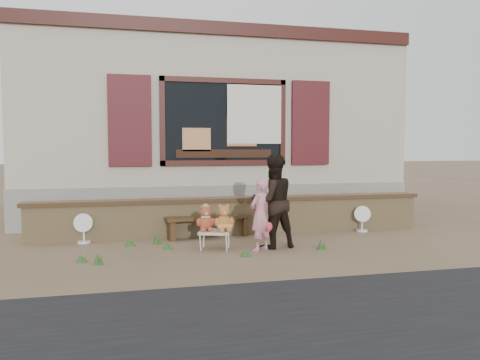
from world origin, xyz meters
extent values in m
plane|color=brown|center=(0.00, 0.00, 0.00)|extent=(80.00, 80.00, 0.00)
cube|color=#A59C85|center=(0.00, 4.50, 2.40)|extent=(8.00, 5.00, 3.20)
cube|color=gray|center=(0.00, 4.50, 0.40)|extent=(8.04, 5.04, 0.80)
cube|color=black|center=(0.00, 1.97, 2.05)|extent=(2.30, 0.04, 1.50)
cube|color=#391510|center=(0.00, 1.95, 2.85)|extent=(2.50, 0.08, 0.10)
cube|color=#391510|center=(0.00, 1.95, 1.25)|extent=(2.50, 0.08, 0.10)
cube|color=#391510|center=(-1.20, 1.95, 2.05)|extent=(0.10, 0.08, 1.70)
cube|color=#391510|center=(1.20, 1.95, 2.05)|extent=(0.10, 0.08, 1.70)
cube|color=#3E1119|center=(-1.80, 1.94, 2.05)|extent=(0.80, 0.07, 1.70)
cube|color=#3E1119|center=(1.80, 1.94, 2.05)|extent=(0.80, 0.07, 1.70)
cube|color=silver|center=(0.60, 1.90, 2.20)|extent=(1.10, 0.02, 1.15)
cube|color=#391510|center=(0.00, 1.98, 3.85)|extent=(8.00, 0.12, 0.25)
cube|color=black|center=(0.00, 1.94, 1.43)|extent=(1.90, 0.06, 0.16)
cube|color=tan|center=(-0.55, 1.94, 1.70)|extent=(0.55, 0.06, 0.45)
cube|color=#E08447|center=(0.35, 1.94, 1.85)|extent=(0.60, 0.06, 0.55)
cube|color=tan|center=(0.00, 1.00, 0.30)|extent=(7.00, 0.30, 0.60)
cube|color=brown|center=(0.00, 1.00, 0.63)|extent=(7.10, 0.36, 0.07)
cube|color=#382613|center=(-0.51, 0.80, 0.35)|extent=(1.51, 0.52, 0.06)
cube|color=#382613|center=(-1.16, 0.71, 0.16)|extent=(0.13, 0.29, 0.32)
cube|color=#382613|center=(0.13, 0.89, 0.16)|extent=(0.13, 0.29, 0.32)
cube|color=beige|center=(-0.57, -0.13, 0.27)|extent=(0.56, 0.53, 0.04)
cylinder|color=silver|center=(-0.81, -0.25, 0.12)|extent=(0.03, 0.03, 0.25)
cylinder|color=silver|center=(-0.43, -0.36, 0.12)|extent=(0.03, 0.03, 0.25)
cylinder|color=silver|center=(-0.70, 0.09, 0.12)|extent=(0.03, 0.03, 0.25)
cylinder|color=silver|center=(-0.33, -0.02, 0.12)|extent=(0.03, 0.03, 0.25)
imported|color=pink|center=(0.08, -0.38, 0.55)|extent=(0.48, 0.44, 1.09)
imported|color=black|center=(0.33, -0.22, 0.72)|extent=(0.78, 0.65, 1.44)
cylinder|color=silver|center=(-2.56, 0.80, 0.02)|extent=(0.21, 0.21, 0.04)
cylinder|color=silver|center=(-2.56, 0.80, 0.15)|extent=(0.03, 0.03, 0.26)
cylinder|color=silver|center=(-2.56, 0.80, 0.34)|extent=(0.31, 0.13, 0.30)
cylinder|color=silver|center=(2.34, 0.72, 0.02)|extent=(0.20, 0.20, 0.04)
cylinder|color=silver|center=(2.34, 0.72, 0.15)|extent=(0.03, 0.03, 0.26)
cylinder|color=silver|center=(2.34, 0.72, 0.33)|extent=(0.31, 0.19, 0.30)
cone|color=#2B5020|center=(-1.41, 0.45, 0.08)|extent=(0.11, 0.11, 0.16)
cone|color=#2B5020|center=(0.99, -0.53, 0.08)|extent=(0.11, 0.11, 0.15)
cone|color=#2B5020|center=(-1.28, 0.04, 0.05)|extent=(0.15, 0.15, 0.09)
cone|color=#2B5020|center=(-2.48, -0.51, 0.05)|extent=(0.13, 0.13, 0.10)
cone|color=#2B5020|center=(-1.84, 0.39, 0.06)|extent=(0.16, 0.16, 0.12)
cone|color=#2B5020|center=(-2.26, -0.69, 0.07)|extent=(0.10, 0.10, 0.15)
cone|color=#2B5020|center=(-0.23, -0.70, 0.04)|extent=(0.15, 0.15, 0.09)
camera|label=1|loc=(-1.81, -7.08, 1.55)|focal=35.00mm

